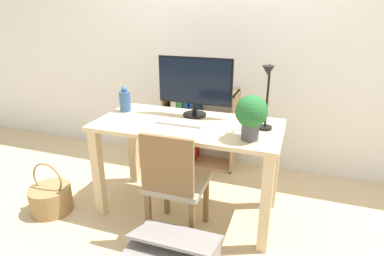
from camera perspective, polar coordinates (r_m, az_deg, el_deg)
The scene contains 11 objects.
ground_plane at distance 2.73m, azimuth -0.71°, elevation -14.19°, with size 10.00×10.00×0.00m, color #CCB284.
wall_back at distance 3.22m, azimuth 5.49°, elevation 15.95°, with size 8.00×0.05×2.60m.
desk at distance 2.43m, azimuth -0.77°, elevation -2.29°, with size 1.38×0.66×0.76m.
monitor at distance 2.48m, azimuth 0.51°, elevation 7.99°, with size 0.59×0.18×0.46m.
keyboard at distance 2.37m, azimuth -2.06°, elevation 0.97°, with size 0.36×0.12×0.02m.
vase at distance 2.69m, azimuth -11.83°, elevation 4.80°, with size 0.09×0.09×0.21m.
desk_lamp at distance 2.19m, azimuth 13.20°, elevation 6.28°, with size 0.10×0.19×0.46m.
potted_plant at distance 2.06m, azimuth 10.50°, elevation 2.42°, with size 0.21×0.21×0.29m.
chair at distance 2.23m, azimuth -3.12°, elevation -9.43°, with size 0.40×0.40×0.82m.
bookshelf at distance 3.34m, azimuth -0.59°, elevation -0.05°, with size 0.74×0.28×0.80m.
basket at distance 2.89m, azimuth -23.80°, elevation -11.33°, with size 0.33×0.33×0.43m.
Camera 1 is at (0.76, -2.11, 1.56)m, focal length 30.00 mm.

